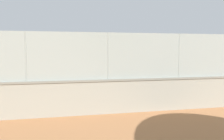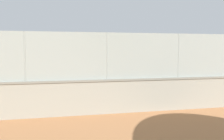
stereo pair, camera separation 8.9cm
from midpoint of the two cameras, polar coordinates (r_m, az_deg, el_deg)
The scene contains 6 objects.
ground_plane at distance 22.40m, azimuth -3.82°, elevation -2.14°, with size 260.00×260.00×0.00m, color #A36B42.
perimeter_wall at distance 11.47m, azimuth 14.96°, elevation -5.12°, with size 26.04×0.88×1.43m.
fence_panel_on_wall at distance 11.31m, azimuth 15.14°, elevation 3.20°, with size 25.59×0.62×1.91m.
player_near_wall_returning at distance 22.57m, azimuth -17.46°, elevation 0.15°, with size 0.73×1.26×1.62m.
player_at_service_line at distance 24.14m, azimuth 7.13°, elevation 0.47°, with size 1.01×0.69×1.54m.
sports_ball at distance 20.61m, azimuth -19.12°, elevation -0.12°, with size 0.13×0.13×0.13m, color yellow.
Camera 2 is at (3.95, 21.90, 2.63)m, focal length 40.06 mm.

